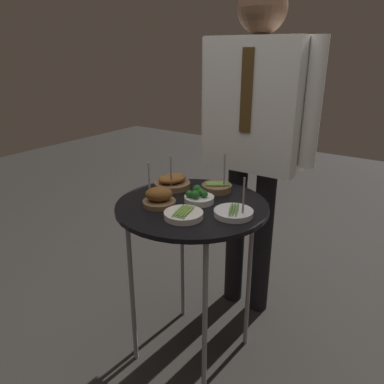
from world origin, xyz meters
The scene contains 9 objects.
ground_plane centered at (0.00, 0.00, 0.00)m, with size 8.00×8.00×0.00m, color black.
serving_cart centered at (0.00, 0.00, 0.68)m, with size 0.62×0.62×0.75m.
bowl_asparagus_front_right centered at (0.05, -0.13, 0.76)m, with size 0.15×0.15×0.03m.
bowl_roast_mid_left centered at (-0.10, -0.09, 0.78)m, with size 0.14×0.13×0.18m.
bowl_broccoli_near_rim centered at (0.01, 0.03, 0.77)m, with size 0.12×0.12×0.06m.
bowl_asparagus_front_left centered at (0.19, -0.01, 0.76)m, with size 0.15×0.15×0.16m.
bowl_roast_front_center centered at (-0.18, 0.10, 0.77)m, with size 0.16×0.16×0.16m.
bowl_asparagus_far_rim centered at (0.01, 0.18, 0.77)m, with size 0.13×0.13×0.17m.
waiter_figure centered at (0.04, 0.47, 1.01)m, with size 0.59×0.22×1.60m.
Camera 1 is at (0.79, -1.15, 1.33)m, focal length 35.00 mm.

